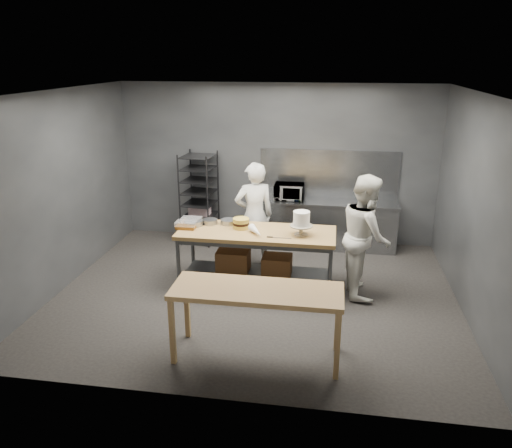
{
  "coord_description": "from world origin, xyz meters",
  "views": [
    {
      "loc": [
        1.09,
        -6.8,
        3.47
      ],
      "look_at": [
        -0.03,
        0.23,
        1.05
      ],
      "focal_mm": 35.0,
      "sensor_mm": 36.0,
      "label": 1
    }
  ],
  "objects_px": {
    "frosted_cake_stand": "(301,221)",
    "work_table": "(255,252)",
    "near_counter": "(257,296)",
    "microwave": "(289,192)",
    "chef_behind": "(254,216)",
    "chef_right": "(366,236)",
    "layer_cake": "(241,223)",
    "speed_rack": "(199,199)"
  },
  "relations": [
    {
      "from": "near_counter",
      "to": "chef_right",
      "type": "distance_m",
      "value": 2.36
    },
    {
      "from": "work_table",
      "to": "chef_right",
      "type": "relative_size",
      "value": 1.3
    },
    {
      "from": "work_table",
      "to": "layer_cake",
      "type": "relative_size",
      "value": 9.49
    },
    {
      "from": "near_counter",
      "to": "frosted_cake_stand",
      "type": "height_order",
      "value": "frosted_cake_stand"
    },
    {
      "from": "near_counter",
      "to": "layer_cake",
      "type": "xyz_separation_m",
      "value": [
        -0.57,
        2.01,
        0.19
      ]
    },
    {
      "from": "chef_behind",
      "to": "chef_right",
      "type": "distance_m",
      "value": 1.95
    },
    {
      "from": "work_table",
      "to": "layer_cake",
      "type": "bearing_deg",
      "value": 161.09
    },
    {
      "from": "work_table",
      "to": "chef_behind",
      "type": "relative_size",
      "value": 1.32
    },
    {
      "from": "microwave",
      "to": "frosted_cake_stand",
      "type": "height_order",
      "value": "frosted_cake_stand"
    },
    {
      "from": "frosted_cake_stand",
      "to": "chef_behind",
      "type": "bearing_deg",
      "value": 134.62
    },
    {
      "from": "frosted_cake_stand",
      "to": "work_table",
      "type": "bearing_deg",
      "value": 172.49
    },
    {
      "from": "near_counter",
      "to": "chef_behind",
      "type": "xyz_separation_m",
      "value": [
        -0.47,
        2.7,
        0.1
      ]
    },
    {
      "from": "work_table",
      "to": "microwave",
      "type": "relative_size",
      "value": 4.43
    },
    {
      "from": "chef_right",
      "to": "speed_rack",
      "type": "bearing_deg",
      "value": 52.59
    },
    {
      "from": "chef_right",
      "to": "microwave",
      "type": "xyz_separation_m",
      "value": [
        -1.32,
        1.87,
        0.12
      ]
    },
    {
      "from": "near_counter",
      "to": "frosted_cake_stand",
      "type": "bearing_deg",
      "value": 78.41
    },
    {
      "from": "speed_rack",
      "to": "chef_right",
      "type": "relative_size",
      "value": 0.95
    },
    {
      "from": "chef_right",
      "to": "layer_cake",
      "type": "height_order",
      "value": "chef_right"
    },
    {
      "from": "chef_behind",
      "to": "microwave",
      "type": "relative_size",
      "value": 3.36
    },
    {
      "from": "work_table",
      "to": "near_counter",
      "type": "relative_size",
      "value": 1.2
    },
    {
      "from": "chef_right",
      "to": "near_counter",
      "type": "bearing_deg",
      "value": 138.86
    },
    {
      "from": "near_counter",
      "to": "layer_cake",
      "type": "relative_size",
      "value": 7.91
    },
    {
      "from": "microwave",
      "to": "frosted_cake_stand",
      "type": "bearing_deg",
      "value": -79.41
    },
    {
      "from": "microwave",
      "to": "speed_rack",
      "type": "bearing_deg",
      "value": -177.32
    },
    {
      "from": "chef_behind",
      "to": "frosted_cake_stand",
      "type": "bearing_deg",
      "value": 111.71
    },
    {
      "from": "chef_right",
      "to": "frosted_cake_stand",
      "type": "height_order",
      "value": "chef_right"
    },
    {
      "from": "near_counter",
      "to": "layer_cake",
      "type": "bearing_deg",
      "value": 105.7
    },
    {
      "from": "work_table",
      "to": "frosted_cake_stand",
      "type": "relative_size",
      "value": 6.49
    },
    {
      "from": "work_table",
      "to": "near_counter",
      "type": "bearing_deg",
      "value": -80.0
    },
    {
      "from": "near_counter",
      "to": "chef_right",
      "type": "relative_size",
      "value": 1.08
    },
    {
      "from": "work_table",
      "to": "chef_behind",
      "type": "distance_m",
      "value": 0.85
    },
    {
      "from": "microwave",
      "to": "layer_cake",
      "type": "distance_m",
      "value": 1.9
    },
    {
      "from": "layer_cake",
      "to": "chef_behind",
      "type": "bearing_deg",
      "value": 82.13
    },
    {
      "from": "near_counter",
      "to": "microwave",
      "type": "relative_size",
      "value": 3.69
    },
    {
      "from": "chef_behind",
      "to": "near_counter",
      "type": "bearing_deg",
      "value": 76.98
    },
    {
      "from": "microwave",
      "to": "frosted_cake_stand",
      "type": "distance_m",
      "value": 2.01
    },
    {
      "from": "chef_behind",
      "to": "layer_cake",
      "type": "height_order",
      "value": "chef_behind"
    },
    {
      "from": "frosted_cake_stand",
      "to": "near_counter",
      "type": "bearing_deg",
      "value": -101.59
    },
    {
      "from": "frosted_cake_stand",
      "to": "speed_rack",
      "type": "bearing_deg",
      "value": 137.65
    },
    {
      "from": "chef_behind",
      "to": "microwave",
      "type": "bearing_deg",
      "value": -136.02
    },
    {
      "from": "work_table",
      "to": "chef_behind",
      "type": "height_order",
      "value": "chef_behind"
    },
    {
      "from": "frosted_cake_stand",
      "to": "chef_right",
      "type": "bearing_deg",
      "value": 6.76
    }
  ]
}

